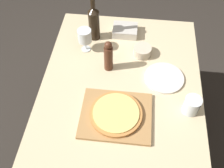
# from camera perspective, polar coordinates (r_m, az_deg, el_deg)

# --- Properties ---
(ground_plane) EXTENTS (12.00, 12.00, 0.00)m
(ground_plane) POSITION_cam_1_polar(r_m,az_deg,el_deg) (2.16, 1.41, -12.52)
(ground_plane) COLOR #2D2823
(dining_table) EXTENTS (0.93, 1.24, 0.75)m
(dining_table) POSITION_cam_1_polar(r_m,az_deg,el_deg) (1.60, 1.86, -2.59)
(dining_table) COLOR #CCB78E
(dining_table) RESTS_ON ground_plane
(cutting_board) EXTENTS (0.37, 0.31, 0.02)m
(cutting_board) POSITION_cam_1_polar(r_m,az_deg,el_deg) (1.39, 0.86, -6.84)
(cutting_board) COLOR #A87A47
(cutting_board) RESTS_ON dining_table
(pizza) EXTENTS (0.28, 0.28, 0.02)m
(pizza) POSITION_cam_1_polar(r_m,az_deg,el_deg) (1.38, 0.88, -6.40)
(pizza) COLOR #BC7A3D
(pizza) RESTS_ON cutting_board
(wine_bottle) EXTENTS (0.07, 0.07, 0.32)m
(wine_bottle) POSITION_cam_1_polar(r_m,az_deg,el_deg) (1.71, -3.94, 13.26)
(wine_bottle) COLOR black
(wine_bottle) RESTS_ON dining_table
(pepper_mill) EXTENTS (0.05, 0.05, 0.21)m
(pepper_mill) POSITION_cam_1_polar(r_m,az_deg,el_deg) (1.53, -0.79, 6.02)
(pepper_mill) COLOR #4C2819
(pepper_mill) RESTS_ON dining_table
(wine_glass) EXTENTS (0.09, 0.09, 0.16)m
(wine_glass) POSITION_cam_1_polar(r_m,az_deg,el_deg) (1.64, -5.98, 10.32)
(wine_glass) COLOR silver
(wine_glass) RESTS_ON dining_table
(small_bowl) EXTENTS (0.11, 0.11, 0.06)m
(small_bowl) POSITION_cam_1_polar(r_m,az_deg,el_deg) (1.67, 6.60, 7.15)
(small_bowl) COLOR beige
(small_bowl) RESTS_ON dining_table
(drinking_tumbler) EXTENTS (0.09, 0.09, 0.10)m
(drinking_tumbler) POSITION_cam_1_polar(r_m,az_deg,el_deg) (1.44, 16.94, -4.44)
(drinking_tumbler) COLOR silver
(drinking_tumbler) RESTS_ON dining_table
(dinner_plate) EXTENTS (0.23, 0.23, 0.01)m
(dinner_plate) POSITION_cam_1_polar(r_m,az_deg,el_deg) (1.57, 11.25, 1.34)
(dinner_plate) COLOR silver
(dinner_plate) RESTS_ON dining_table
(food_container) EXTENTS (0.16, 0.13, 0.05)m
(food_container) POSITION_cam_1_polar(r_m,az_deg,el_deg) (1.81, 2.86, 11.57)
(food_container) COLOR #BCB7AD
(food_container) RESTS_ON dining_table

